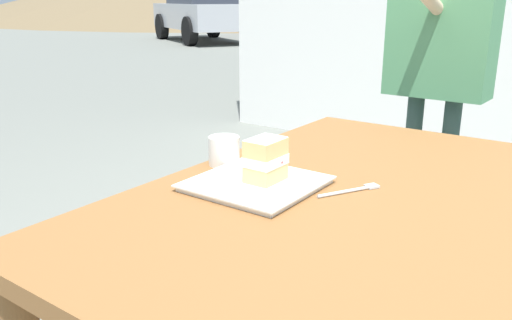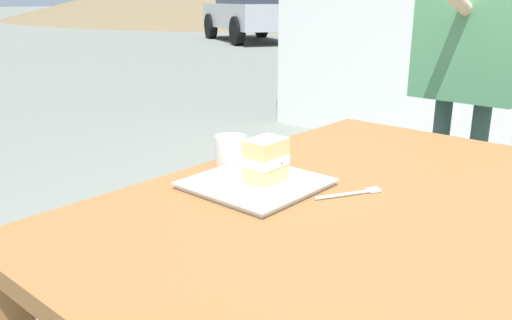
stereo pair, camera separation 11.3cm
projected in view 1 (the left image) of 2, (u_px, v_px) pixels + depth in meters
patio_table at (360, 230)px, 1.23m from camera, size 1.37×0.92×0.70m
dessert_plate at (256, 184)px, 1.25m from camera, size 0.28×0.28×0.02m
cake_slice at (266, 160)px, 1.23m from camera, size 0.09×0.08×0.10m
dessert_fork at (353, 190)px, 1.22m from camera, size 0.16×0.10×0.01m
coffee_cup at (224, 150)px, 1.41m from camera, size 0.08×0.08×0.08m
diner_person at (441, 36)px, 2.07m from camera, size 0.53×0.41×1.48m
parked_car_near at (203, 12)px, 14.24m from camera, size 3.39×4.31×1.46m
parked_car_far at (327, 8)px, 17.38m from camera, size 4.65×4.22×1.59m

